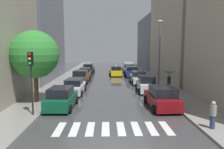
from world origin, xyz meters
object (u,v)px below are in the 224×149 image
Objects in this scene: parked_car_left_nearest at (61,98)px; parked_car_right_fifth at (128,69)px; pedestrian_foreground at (169,76)px; lamp_post_right at (159,50)px; parked_car_right_second at (146,84)px; taxi_midroad at (116,71)px; pedestrian_near_tree at (213,114)px; traffic_light_left_corner at (31,69)px; parked_car_left_fourth at (85,73)px; parked_car_right_fourth at (131,72)px; parked_car_left_second at (74,87)px; parked_car_right_third at (138,77)px; street_tree_left at (35,55)px; parked_car_left_third at (81,77)px; parked_car_left_fifth at (89,69)px; parked_car_right_nearest at (162,98)px.

parked_car_left_nearest reaches higher than parked_car_right_fifth.
lamp_post_right is at bearing -66.92° from pedestrian_foreground.
parked_car_right_second is 1.01× the size of taxi_midroad.
traffic_light_left_corner is at bearing 4.87° from pedestrian_near_tree.
pedestrian_near_tree reaches higher than parked_car_left_fourth.
parked_car_left_second is at bearing 151.54° from parked_car_right_fourth.
parked_car_left_second is 9.92m from pedestrian_foreground.
parked_car_right_second reaches higher than parked_car_left_fourth.
pedestrian_foreground is (9.98, -12.25, 1.02)m from parked_car_left_fourth.
parked_car_right_fourth is (-0.14, 6.56, 0.04)m from parked_car_right_third.
lamp_post_right is at bearing -159.26° from parked_car_right_third.
parked_car_left_fourth is 7.66m from parked_car_right_fourth.
parked_car_right_third is at bearing 109.59° from lamp_post_right.
pedestrian_foreground is at bearing -142.17° from parked_car_left_fourth.
lamp_post_right is at bearing -77.30° from parked_car_left_second.
parked_car_right_third is 1.05× the size of taxi_midroad.
lamp_post_right is at bearing -54.41° from parked_car_right_second.
parked_car_left_nearest is 2.56× the size of pedestrian_near_tree.
parked_car_right_fifth is (0.13, 6.16, -0.07)m from parked_car_right_fourth.
taxi_midroad is at bearing -68.16° from parked_car_left_fourth.
parked_car_left_fourth is 1.05× the size of traffic_light_left_corner.
parked_car_left_nearest is at bearing 130.43° from parked_car_right_second.
pedestrian_foreground is (2.24, -19.24, 1.04)m from parked_car_right_fifth.
pedestrian_foreground is 0.35× the size of street_tree_left.
street_tree_left is (-2.66, -3.79, 3.43)m from parked_car_left_second.
parked_car_left_third reaches higher than parked_car_left_nearest.
parked_car_left_third is 2.86× the size of pedestrian_near_tree.
parked_car_left_nearest is 0.91× the size of parked_car_left_fourth.
parked_car_left_second is 13.89m from pedestrian_near_tree.
parked_car_right_second is (7.77, -5.90, 0.01)m from parked_car_left_third.
street_tree_left reaches higher than pedestrian_foreground.
parked_car_left_fourth is at bearing 1.99° from parked_car_left_nearest.
parked_car_right_fifth is 28.38m from traffic_light_left_corner.
parked_car_right_third is at bearing -88.97° from parked_car_left_third.
parked_car_right_third is at bearing 178.15° from parked_car_right_fifth.
parked_car_right_third reaches higher than parked_car_right_fifth.
parked_car_right_fourth is at bearing 2.67° from parked_car_right_second.
parked_car_right_second is 0.74× the size of street_tree_left.
pedestrian_near_tree is at bearing -174.03° from parked_car_right_fourth.
parked_car_right_second is at bearing -146.37° from lamp_post_right.
parked_car_left_third reaches higher than parked_car_right_third.
parked_car_left_fifth is (-0.06, 18.31, 0.07)m from parked_car_left_second.
pedestrian_foreground is at bearing -149.71° from parked_car_left_fifth.
parked_car_right_nearest is at bearing -102.06° from lamp_post_right.
traffic_light_left_corner reaches higher than parked_car_right_nearest.
parked_car_right_nearest is at bearing -51.99° from pedestrian_near_tree.
traffic_light_left_corner reaches higher than pedestrian_near_tree.
parked_car_right_second reaches higher than parked_car_right_nearest.
street_tree_left is 3.90m from traffic_light_left_corner.
parked_car_right_second is at bearing -49.25° from parked_car_left_nearest.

